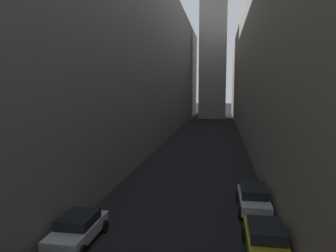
% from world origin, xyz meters
% --- Properties ---
extents(ground_plane, '(264.00, 264.00, 0.00)m').
position_xyz_m(ground_plane, '(0.00, 48.00, 0.00)').
color(ground_plane, black).
extents(building_block_left, '(15.53, 108.00, 23.62)m').
position_xyz_m(building_block_left, '(-13.26, 50.00, 11.81)').
color(building_block_left, slate).
rests_on(building_block_left, ground).
extents(building_block_right, '(10.46, 108.00, 20.39)m').
position_xyz_m(building_block_right, '(10.73, 50.00, 10.19)').
color(building_block_right, gray).
rests_on(building_block_right, ground).
extents(parked_car_left_third, '(1.90, 3.93, 1.38)m').
position_xyz_m(parked_car_left_third, '(-4.40, 17.17, 0.73)').
color(parked_car_left_third, '#B7B7BC').
rests_on(parked_car_left_third, ground).
extents(parked_car_right_third, '(1.88, 4.32, 1.43)m').
position_xyz_m(parked_car_right_third, '(4.40, 17.38, 0.75)').
color(parked_car_right_third, '#A59919').
rests_on(parked_car_right_third, ground).
extents(parked_car_right_far, '(1.93, 4.34, 1.43)m').
position_xyz_m(parked_car_right_far, '(4.40, 22.94, 0.76)').
color(parked_car_right_far, '#B7B7BC').
rests_on(parked_car_right_far, ground).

